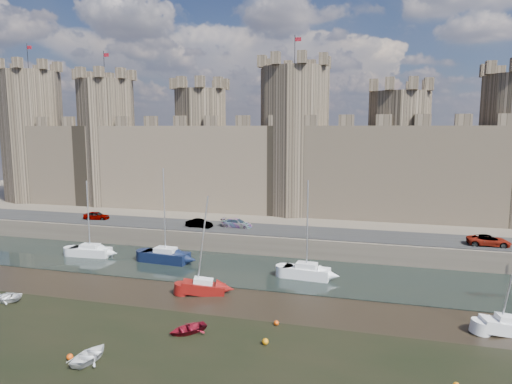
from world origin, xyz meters
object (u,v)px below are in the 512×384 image
car_1 (199,223)px  car_0 (97,216)px  car_3 (489,241)px  sailboat_0 (90,251)px  car_2 (237,223)px  sailboat_2 (307,271)px  sailboat_5 (509,325)px  sailboat_1 (166,256)px  sailboat_4 (203,287)px

car_1 → car_0: bearing=91.0°
car_3 → sailboat_0: (-47.65, -8.58, -2.40)m
car_0 → car_2: size_ratio=0.88×
sailboat_2 → sailboat_5: sailboat_2 is taller
sailboat_2 → sailboat_5: size_ratio=1.15×
car_3 → sailboat_2: size_ratio=0.44×
sailboat_0 → sailboat_1: size_ratio=0.84×
car_2 → sailboat_4: (2.51, -18.72, -2.39)m
car_0 → car_1: size_ratio=1.02×
car_0 → car_2: car_0 is taller
car_3 → sailboat_5: sailboat_5 is taller
car_3 → car_2: bearing=86.1°
car_1 → sailboat_1: bearing=179.1°
car_1 → car_3: 36.38m
sailboat_2 → sailboat_4: sailboat_2 is taller
car_0 → car_1: car_0 is taller
car_0 → sailboat_1: sailboat_1 is taller
car_1 → sailboat_2: bearing=-116.8°
car_1 → car_2: bearing=-68.7°
car_3 → sailboat_4: 33.60m
sailboat_0 → car_0: bearing=115.7°
sailboat_0 → sailboat_2: sailboat_2 is taller
sailboat_5 → car_3: bearing=71.3°
car_3 → sailboat_5: bearing=172.5°
car_1 → sailboat_2: 19.52m
sailboat_4 → car_3: bearing=13.7°
car_3 → sailboat_4: bearing=119.7°
sailboat_0 → sailboat_2: size_ratio=0.90×
sailboat_4 → sailboat_0: bearing=139.0°
sailboat_0 → sailboat_5: size_ratio=1.04×
car_2 → sailboat_1: 11.96m
car_1 → car_2: (4.99, 1.51, 0.01)m
car_0 → sailboat_4: (24.45, -18.24, -2.41)m
sailboat_4 → car_1: bearing=96.8°
car_0 → sailboat_5: 54.96m
car_1 → sailboat_0: 14.48m
sailboat_2 → car_2: bearing=139.3°
car_0 → sailboat_1: size_ratio=0.33×
car_3 → sailboat_1: size_ratio=0.41×
car_1 → sailboat_4: size_ratio=0.38×
car_1 → sailboat_5: sailboat_5 is taller
sailboat_1 → sailboat_2: bearing=-0.5°
car_1 → car_3: bearing=-85.8°
car_1 → sailboat_2: sailboat_2 is taller
car_1 → sailboat_1: (-0.81, -8.70, -2.23)m
sailboat_0 → sailboat_2: 27.88m
car_2 → sailboat_0: bearing=124.7°
sailboat_1 → sailboat_4: (8.31, -8.51, -0.15)m
sailboat_0 → car_1: bearing=33.6°
car_2 → car_3: (31.38, -1.71, 0.03)m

